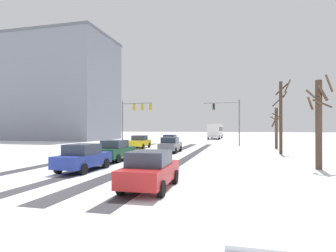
{
  "coord_description": "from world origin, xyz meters",
  "views": [
    {
      "loc": [
        7.95,
        -9.1,
        2.61
      ],
      "look_at": [
        0.0,
        22.34,
        2.8
      ],
      "focal_mm": 29.12,
      "sensor_mm": 36.0,
      "label": 1
    }
  ],
  "objects_px": {
    "car_black_lead": "(170,141)",
    "bus_oncoming": "(215,130)",
    "traffic_signal_near_right": "(229,115)",
    "bare_tree_sidewalk_near": "(319,121)",
    "car_grey_third": "(170,145)",
    "bare_tree_sidewalk_far": "(276,127)",
    "office_building_far_left_block": "(53,89)",
    "car_yellow_cab_second": "(140,142)",
    "car_blue_fifth": "(83,157)",
    "car_red_sixth": "(150,170)",
    "traffic_signal_near_left": "(134,113)",
    "car_dark_green_fourth": "(115,150)",
    "bare_tree_sidewalk_mid": "(281,114)"
  },
  "relations": [
    {
      "from": "car_black_lead",
      "to": "bus_oncoming",
      "type": "bearing_deg",
      "value": 81.37
    },
    {
      "from": "traffic_signal_near_right",
      "to": "car_dark_green_fourth",
      "type": "xyz_separation_m",
      "value": [
        -8.31,
        -19.17,
        -3.55
      ]
    },
    {
      "from": "car_yellow_cab_second",
      "to": "bare_tree_sidewalk_mid",
      "type": "xyz_separation_m",
      "value": [
        16.13,
        -3.82,
        3.1
      ]
    },
    {
      "from": "bare_tree_sidewalk_mid",
      "to": "office_building_far_left_block",
      "type": "height_order",
      "value": "office_building_far_left_block"
    },
    {
      "from": "traffic_signal_near_left",
      "to": "car_dark_green_fourth",
      "type": "xyz_separation_m",
      "value": [
        5.09,
        -17.08,
        -3.93
      ]
    },
    {
      "from": "car_blue_fifth",
      "to": "bus_oncoming",
      "type": "height_order",
      "value": "bus_oncoming"
    },
    {
      "from": "car_yellow_cab_second",
      "to": "car_blue_fifth",
      "type": "distance_m",
      "value": 18.11
    },
    {
      "from": "car_red_sixth",
      "to": "office_building_far_left_block",
      "type": "bearing_deg",
      "value": 131.06
    },
    {
      "from": "car_blue_fifth",
      "to": "bare_tree_sidewalk_far",
      "type": "bearing_deg",
      "value": 57.67
    },
    {
      "from": "traffic_signal_near_right",
      "to": "car_blue_fifth",
      "type": "distance_m",
      "value": 25.86
    },
    {
      "from": "office_building_far_left_block",
      "to": "bare_tree_sidewalk_far",
      "type": "bearing_deg",
      "value": -19.62
    },
    {
      "from": "car_yellow_cab_second",
      "to": "car_blue_fifth",
      "type": "xyz_separation_m",
      "value": [
        2.91,
        -17.87,
        0.0
      ]
    },
    {
      "from": "traffic_signal_near_left",
      "to": "car_blue_fifth",
      "type": "xyz_separation_m",
      "value": [
        5.41,
        -22.25,
        -3.93
      ]
    },
    {
      "from": "car_grey_third",
      "to": "bare_tree_sidewalk_near",
      "type": "relative_size",
      "value": 0.71
    },
    {
      "from": "bare_tree_sidewalk_near",
      "to": "bare_tree_sidewalk_far",
      "type": "height_order",
      "value": "bare_tree_sidewalk_near"
    },
    {
      "from": "car_grey_third",
      "to": "bare_tree_sidewalk_far",
      "type": "xyz_separation_m",
      "value": [
        11.55,
        8.82,
        1.87
      ]
    },
    {
      "from": "traffic_signal_near_left",
      "to": "bare_tree_sidewalk_near",
      "type": "relative_size",
      "value": 1.12
    },
    {
      "from": "traffic_signal_near_left",
      "to": "traffic_signal_near_right",
      "type": "xyz_separation_m",
      "value": [
        13.4,
        2.1,
        -0.38
      ]
    },
    {
      "from": "car_black_lead",
      "to": "car_grey_third",
      "type": "height_order",
      "value": "same"
    },
    {
      "from": "car_blue_fifth",
      "to": "car_grey_third",
      "type": "bearing_deg",
      "value": 80.16
    },
    {
      "from": "bare_tree_sidewalk_far",
      "to": "car_dark_green_fourth",
      "type": "bearing_deg",
      "value": -130.34
    },
    {
      "from": "traffic_signal_near_left",
      "to": "bare_tree_sidewalk_far",
      "type": "bearing_deg",
      "value": -1.3
    },
    {
      "from": "car_yellow_cab_second",
      "to": "bus_oncoming",
      "type": "distance_m",
      "value": 32.17
    },
    {
      "from": "car_dark_green_fourth",
      "to": "car_red_sixth",
      "type": "xyz_separation_m",
      "value": [
        5.74,
        -8.78,
        0.0
      ]
    },
    {
      "from": "car_black_lead",
      "to": "bare_tree_sidewalk_far",
      "type": "height_order",
      "value": "bare_tree_sidewalk_far"
    },
    {
      "from": "traffic_signal_near_right",
      "to": "car_black_lead",
      "type": "xyz_separation_m",
      "value": [
        -7.94,
        -2.49,
        -3.55
      ]
    },
    {
      "from": "bare_tree_sidewalk_near",
      "to": "office_building_far_left_block",
      "type": "distance_m",
      "value": 56.25
    },
    {
      "from": "traffic_signal_near_left",
      "to": "traffic_signal_near_right",
      "type": "distance_m",
      "value": 13.57
    },
    {
      "from": "bare_tree_sidewalk_far",
      "to": "office_building_far_left_block",
      "type": "xyz_separation_m",
      "value": [
        -44.29,
        15.79,
        8.44
      ]
    },
    {
      "from": "traffic_signal_near_right",
      "to": "bare_tree_sidewalk_far",
      "type": "bearing_deg",
      "value": -23.53
    },
    {
      "from": "traffic_signal_near_right",
      "to": "bare_tree_sidewalk_near",
      "type": "distance_m",
      "value": 21.15
    },
    {
      "from": "traffic_signal_near_right",
      "to": "car_yellow_cab_second",
      "type": "relative_size",
      "value": 1.58
    },
    {
      "from": "car_grey_third",
      "to": "bus_oncoming",
      "type": "bearing_deg",
      "value": 86.91
    },
    {
      "from": "car_yellow_cab_second",
      "to": "car_grey_third",
      "type": "relative_size",
      "value": 1.0
    },
    {
      "from": "car_grey_third",
      "to": "bare_tree_sidewalk_near",
      "type": "bearing_deg",
      "value": -37.2
    },
    {
      "from": "car_blue_fifth",
      "to": "office_building_far_left_block",
      "type": "relative_size",
      "value": 0.16
    },
    {
      "from": "traffic_signal_near_right",
      "to": "car_red_sixth",
      "type": "xyz_separation_m",
      "value": [
        -2.57,
        -27.95,
        -3.55
      ]
    },
    {
      "from": "car_red_sixth",
      "to": "office_building_far_left_block",
      "type": "height_order",
      "value": "office_building_far_left_block"
    },
    {
      "from": "bare_tree_sidewalk_near",
      "to": "office_building_far_left_block",
      "type": "xyz_separation_m",
      "value": [
        -44.45,
        33.5,
        8.11
      ]
    },
    {
      "from": "car_red_sixth",
      "to": "bare_tree_sidewalk_mid",
      "type": "bearing_deg",
      "value": 66.14
    },
    {
      "from": "car_dark_green_fourth",
      "to": "car_blue_fifth",
      "type": "bearing_deg",
      "value": -86.41
    },
    {
      "from": "traffic_signal_near_right",
      "to": "car_grey_third",
      "type": "relative_size",
      "value": 1.58
    },
    {
      "from": "bare_tree_sidewalk_near",
      "to": "bare_tree_sidewalk_mid",
      "type": "relative_size",
      "value": 0.8
    },
    {
      "from": "bare_tree_sidewalk_mid",
      "to": "traffic_signal_near_left",
      "type": "bearing_deg",
      "value": 156.27
    },
    {
      "from": "traffic_signal_near_left",
      "to": "bare_tree_sidewalk_far",
      "type": "relative_size",
      "value": 1.27
    },
    {
      "from": "car_black_lead",
      "to": "car_yellow_cab_second",
      "type": "relative_size",
      "value": 1.01
    },
    {
      "from": "bare_tree_sidewalk_near",
      "to": "car_grey_third",
      "type": "bearing_deg",
      "value": 142.8
    },
    {
      "from": "car_black_lead",
      "to": "bare_tree_sidewalk_near",
      "type": "height_order",
      "value": "bare_tree_sidewalk_near"
    },
    {
      "from": "traffic_signal_near_left",
      "to": "office_building_far_left_block",
      "type": "xyz_separation_m",
      "value": [
        -25.08,
        15.36,
        6.38
      ]
    },
    {
      "from": "bus_oncoming",
      "to": "bare_tree_sidewalk_near",
      "type": "distance_m",
      "value": 46.18
    }
  ]
}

